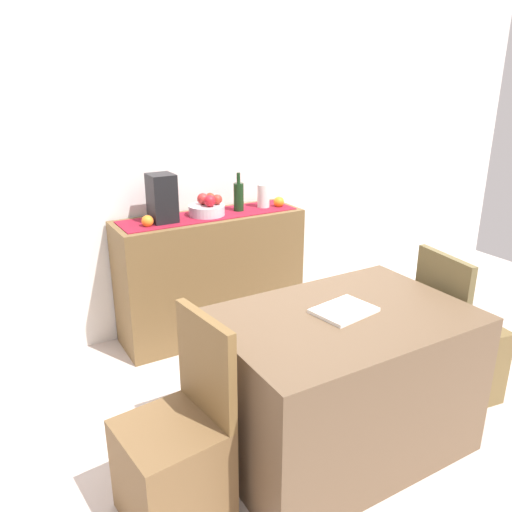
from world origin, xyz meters
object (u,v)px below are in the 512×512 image
object	(u,v)px
ceramic_vase	(263,196)
chair_by_corner	(455,354)
coffee_maker	(162,198)
dining_table	(340,381)
wine_bottle	(239,197)
sideboard_console	(211,275)
chair_near_window	(176,462)
fruit_bowl	(207,210)
open_book	(344,310)

from	to	relation	value
ceramic_vase	chair_by_corner	bearing A→B (deg)	-72.60
coffee_maker	chair_by_corner	distance (m)	2.04
dining_table	chair_by_corner	distance (m)	0.88
wine_bottle	chair_by_corner	bearing A→B (deg)	-65.50
wine_bottle	dining_table	xyz separation A→B (m)	(-0.22, -1.44, -0.63)
sideboard_console	chair_near_window	xyz separation A→B (m)	(-0.86, -1.44, -0.18)
sideboard_console	ceramic_vase	xyz separation A→B (m)	(0.44, 0.00, 0.53)
wine_bottle	chair_by_corner	world-z (taller)	wine_bottle
coffee_maker	fruit_bowl	bearing A→B (deg)	0.00
chair_near_window	wine_bottle	bearing A→B (deg)	52.94
ceramic_vase	dining_table	bearing A→B (deg)	-106.26
chair_by_corner	dining_table	bearing A→B (deg)	-179.85
coffee_maker	dining_table	bearing A→B (deg)	-76.33
fruit_bowl	dining_table	xyz separation A→B (m)	(0.03, -1.44, -0.56)
sideboard_console	coffee_maker	world-z (taller)	coffee_maker
dining_table	chair_near_window	bearing A→B (deg)	179.88
coffee_maker	dining_table	size ratio (longest dim) A/B	0.26
ceramic_vase	open_book	size ratio (longest dim) A/B	0.62
sideboard_console	chair_by_corner	world-z (taller)	chair_by_corner
ceramic_vase	chair_by_corner	distance (m)	1.67
sideboard_console	chair_by_corner	xyz separation A→B (m)	(0.89, -1.44, -0.18)
sideboard_console	wine_bottle	size ratio (longest dim) A/B	4.78
open_book	chair_by_corner	size ratio (longest dim) A/B	0.31
dining_table	ceramic_vase	bearing A→B (deg)	73.74
sideboard_console	dining_table	world-z (taller)	sideboard_console
fruit_bowl	wine_bottle	world-z (taller)	wine_bottle
ceramic_vase	chair_near_window	bearing A→B (deg)	-131.91
wine_bottle	coffee_maker	distance (m)	0.57
fruit_bowl	ceramic_vase	world-z (taller)	ceramic_vase
fruit_bowl	chair_by_corner	xyz separation A→B (m)	(0.91, -1.44, -0.66)
open_book	chair_by_corner	world-z (taller)	chair_by_corner
dining_table	open_book	xyz separation A→B (m)	(0.01, 0.02, 0.38)
coffee_maker	chair_by_corner	size ratio (longest dim) A/B	0.35
fruit_bowl	chair_near_window	world-z (taller)	fruit_bowl
sideboard_console	open_book	world-z (taller)	sideboard_console
open_book	fruit_bowl	bearing A→B (deg)	82.87
fruit_bowl	wine_bottle	size ratio (longest dim) A/B	0.90
dining_table	coffee_maker	bearing A→B (deg)	103.67
fruit_bowl	chair_near_window	xyz separation A→B (m)	(-0.84, -1.44, -0.66)
chair_near_window	chair_by_corner	xyz separation A→B (m)	(1.74, 0.00, 0.00)
dining_table	chair_by_corner	world-z (taller)	chair_by_corner
sideboard_console	chair_by_corner	size ratio (longest dim) A/B	1.47
coffee_maker	chair_near_window	distance (m)	1.72
sideboard_console	coffee_maker	size ratio (longest dim) A/B	4.15
open_book	chair_near_window	bearing A→B (deg)	172.01
ceramic_vase	open_book	distance (m)	1.50
fruit_bowl	coffee_maker	world-z (taller)	coffee_maker
wine_bottle	chair_by_corner	distance (m)	1.74
fruit_bowl	dining_table	size ratio (longest dim) A/B	0.20
open_book	chair_by_corner	xyz separation A→B (m)	(0.86, -0.01, -0.48)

